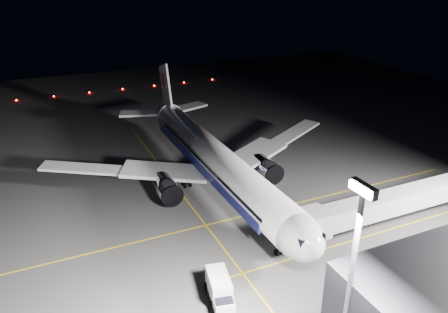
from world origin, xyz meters
TOP-DOWN VIEW (x-y plane):
  - ground at (0.00, 0.00)m, footprint 200.00×200.00m
  - guide_line_main at (10.00, 0.00)m, footprint 0.25×80.00m
  - guide_line_cross at (0.00, -6.00)m, footprint 70.00×0.25m
  - guide_line_side at (22.00, 10.00)m, footprint 0.25×40.00m
  - airliner at (-1.08, 0.00)m, footprint 61.48×54.22m
  - jet_bridge at (22.00, 18.06)m, footprint 3.60×34.40m
  - floodlight_mast_south at (40.00, -6.01)m, footprint 2.40×0.67m
  - taxiway_lights at (-72.00, 0.00)m, footprint 0.44×60.44m
  - service_truck at (25.09, -10.46)m, footprint 6.16×3.46m
  - baggage_tug at (-0.95, 7.99)m, footprint 2.65×2.32m
  - safety_cone_a at (5.07, 5.39)m, footprint 0.42×0.42m
  - safety_cone_b at (6.00, 4.00)m, footprint 0.43×0.43m
  - safety_cone_c at (-3.58, 4.35)m, footprint 0.36×0.36m

SIDE VIEW (x-z plane):
  - ground at x=0.00m, z-range 0.00..0.00m
  - guide_line_main at x=10.00m, z-range 0.00..0.01m
  - guide_line_cross at x=0.00m, z-range 0.00..0.01m
  - guide_line_side at x=22.00m, z-range 0.00..0.01m
  - taxiway_lights at x=-72.00m, z-range 0.00..0.44m
  - safety_cone_c at x=-3.58m, z-range 0.00..0.53m
  - safety_cone_a at x=5.07m, z-range 0.00..0.62m
  - safety_cone_b at x=6.00m, z-range 0.00..0.65m
  - baggage_tug at x=-0.95m, z-range -0.06..1.59m
  - service_truck at x=25.09m, z-range 0.10..3.08m
  - jet_bridge at x=22.00m, z-range 1.43..7.73m
  - airliner at x=-1.08m, z-range -3.16..13.48m
  - floodlight_mast_south at x=40.00m, z-range 2.02..22.72m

